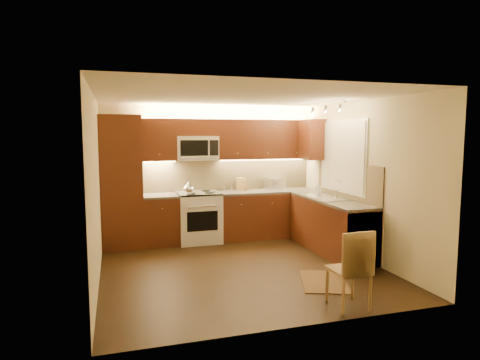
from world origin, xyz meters
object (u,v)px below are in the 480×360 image
object	(u,v)px
toaster_oven	(274,183)
dining_chair	(349,268)
soap_bottle	(318,188)
kettle	(189,188)
stove	(199,217)
knife_block	(241,184)
sink	(327,193)
microwave	(197,148)

from	to	relation	value
toaster_oven	dining_chair	size ratio (longest dim) A/B	0.41
soap_bottle	dining_chair	xyz separation A→B (m)	(-1.02, -2.75, -0.54)
kettle	toaster_oven	world-z (taller)	kettle
stove	toaster_oven	xyz separation A→B (m)	(1.56, 0.20, 0.55)
toaster_oven	knife_block	xyz separation A→B (m)	(-0.69, -0.02, 0.01)
dining_chair	stove	bearing A→B (deg)	106.10
stove	kettle	world-z (taller)	kettle
stove	kettle	bearing A→B (deg)	-135.44
toaster_oven	soap_bottle	distance (m)	0.98
kettle	knife_block	distance (m)	1.16
kettle	knife_block	size ratio (longest dim) A/B	0.96
sink	toaster_oven	world-z (taller)	toaster_oven
kettle	knife_block	world-z (taller)	kettle
kettle	dining_chair	bearing A→B (deg)	-87.34
sink	soap_bottle	size ratio (longest dim) A/B	4.46
kettle	knife_block	xyz separation A→B (m)	(1.09, 0.40, -0.01)
kettle	dining_chair	xyz separation A→B (m)	(1.29, -3.16, -0.58)
dining_chair	kettle	bearing A→B (deg)	110.77
sink	soap_bottle	distance (m)	0.51
soap_bottle	dining_chair	distance (m)	2.99
toaster_oven	dining_chair	xyz separation A→B (m)	(-0.49, -3.58, -0.56)
stove	dining_chair	world-z (taller)	stove
stove	dining_chair	size ratio (longest dim) A/B	1.01
sink	kettle	xyz separation A→B (m)	(-2.22, 0.91, 0.06)
knife_block	soap_bottle	size ratio (longest dim) A/B	1.26
sink	knife_block	world-z (taller)	knife_block
sink	toaster_oven	size ratio (longest dim) A/B	2.28
knife_block	toaster_oven	bearing A→B (deg)	-21.07
kettle	sink	bearing A→B (deg)	-41.76
kettle	microwave	bearing A→B (deg)	38.32
sink	knife_block	xyz separation A→B (m)	(-1.14, 1.31, 0.05)
soap_bottle	kettle	bearing A→B (deg)	151.95
sink	toaster_oven	bearing A→B (deg)	108.54
soap_bottle	dining_chair	world-z (taller)	soap_bottle
stove	kettle	distance (m)	0.65
knife_block	soap_bottle	world-z (taller)	knife_block
knife_block	stove	bearing A→B (deg)	169.10
kettle	soap_bottle	size ratio (longest dim) A/B	1.21
sink	toaster_oven	distance (m)	1.40
stove	knife_block	xyz separation A→B (m)	(0.86, 0.18, 0.56)
microwave	soap_bottle	world-z (taller)	microwave
kettle	toaster_oven	xyz separation A→B (m)	(1.78, 0.42, -0.02)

